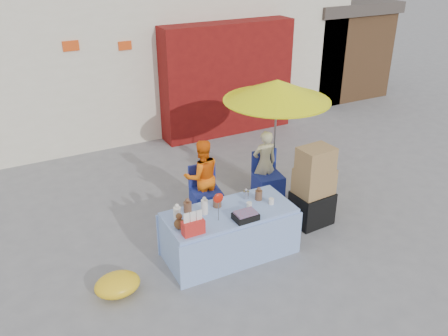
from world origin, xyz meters
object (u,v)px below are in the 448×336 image
chair_left (206,200)px  vendor_beige (264,163)px  box_stack (313,189)px  market_table (229,232)px  vendor_orange (202,176)px  umbrella (277,91)px  chair_right (268,184)px

chair_left → vendor_beige: (1.25, 0.13, 0.37)m
vendor_beige → chair_left: bearing=13.9°
vendor_beige → box_stack: (0.17, -1.21, 0.01)m
market_table → box_stack: (1.62, 0.13, 0.25)m
vendor_beige → box_stack: bearing=105.5°
chair_left → vendor_orange: vendor_orange is taller
vendor_orange → umbrella: umbrella is taller
box_stack → market_table: bearing=-175.5°
umbrella → chair_right: bearing=-136.3°
chair_left → box_stack: box_stack is taller
vendor_orange → box_stack: bearing=147.2°
market_table → vendor_orange: bearing=82.3°
chair_left → box_stack: 1.82m
chair_left → vendor_orange: 0.42m
market_table → chair_right: 1.90m
chair_right → vendor_beige: 0.39m
vendor_orange → vendor_beige: size_ratio=1.05×
chair_left → umbrella: (1.55, 0.28, 1.64)m
chair_left → vendor_orange: (-0.00, 0.13, 0.40)m
chair_left → market_table: bearing=-92.2°
umbrella → box_stack: umbrella is taller
chair_left → chair_right: bearing=7.7°
market_table → chair_right: market_table is taller
vendor_orange → market_table: bearing=88.9°
vendor_orange → vendor_beige: (1.25, 0.00, -0.03)m
market_table → chair_left: 1.23m
chair_right → box_stack: bearing=-73.7°
market_table → box_stack: size_ratio=1.43×
box_stack → chair_right: bearing=98.6°
chair_left → umbrella: 2.27m
chair_left → chair_right: (1.25, 0.00, 0.00)m
market_table → box_stack: box_stack is taller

